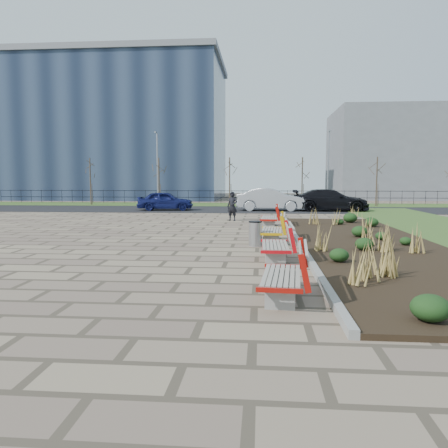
# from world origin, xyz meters

# --- Properties ---
(ground) EXTENTS (120.00, 120.00, 0.00)m
(ground) POSITION_xyz_m (0.00, 0.00, 0.00)
(ground) COLOR #84725A
(ground) RESTS_ON ground
(planting_bed) EXTENTS (4.50, 18.00, 0.10)m
(planting_bed) POSITION_xyz_m (6.25, 5.00, 0.05)
(planting_bed) COLOR black
(planting_bed) RESTS_ON ground
(planting_curb) EXTENTS (0.16, 18.00, 0.15)m
(planting_curb) POSITION_xyz_m (3.92, 5.00, 0.07)
(planting_curb) COLOR gray
(planting_curb) RESTS_ON ground
(grass_verge_far) EXTENTS (80.00, 5.00, 0.04)m
(grass_verge_far) POSITION_xyz_m (0.00, 28.00, 0.02)
(grass_verge_far) COLOR #33511E
(grass_verge_far) RESTS_ON ground
(road) EXTENTS (80.00, 7.00, 0.02)m
(road) POSITION_xyz_m (0.00, 22.00, 0.01)
(road) COLOR black
(road) RESTS_ON ground
(bench_a) EXTENTS (1.07, 2.17, 1.00)m
(bench_a) POSITION_xyz_m (3.00, -1.92, 0.50)
(bench_a) COLOR #A4110A
(bench_a) RESTS_ON ground
(bench_b) EXTENTS (0.91, 2.10, 1.00)m
(bench_b) POSITION_xyz_m (3.00, 1.90, 0.50)
(bench_b) COLOR red
(bench_b) RESTS_ON ground
(bench_c) EXTENTS (1.02, 2.15, 1.00)m
(bench_c) POSITION_xyz_m (3.00, 5.45, 0.50)
(bench_c) COLOR #DBA20B
(bench_c) RESTS_ON ground
(bench_d) EXTENTS (0.99, 2.14, 1.00)m
(bench_d) POSITION_xyz_m (3.00, 10.41, 0.50)
(bench_d) COLOR #B4120C
(bench_d) RESTS_ON ground
(litter_bin) EXTENTS (0.44, 0.44, 0.83)m
(litter_bin) POSITION_xyz_m (2.43, 4.56, 0.41)
(litter_bin) COLOR #B2B2B7
(litter_bin) RESTS_ON ground
(pedestrian) EXTENTS (0.67, 0.55, 1.57)m
(pedestrian) POSITION_xyz_m (1.08, 13.42, 0.79)
(pedestrian) COLOR black
(pedestrian) RESTS_ON ground
(car_blue) EXTENTS (4.12, 2.05, 1.35)m
(car_blue) POSITION_xyz_m (-4.21, 20.77, 0.69)
(car_blue) COLOR #121852
(car_blue) RESTS_ON road
(car_silver) EXTENTS (4.84, 1.74, 1.59)m
(car_silver) POSITION_xyz_m (3.31, 20.97, 0.81)
(car_silver) COLOR #A2A5AA
(car_silver) RESTS_ON road
(car_black) EXTENTS (5.31, 2.32, 1.52)m
(car_black) POSITION_xyz_m (7.47, 20.99, 0.78)
(car_black) COLOR black
(car_black) RESTS_ON road
(tree_a) EXTENTS (1.40, 1.40, 4.00)m
(tree_a) POSITION_xyz_m (-12.00, 26.50, 2.04)
(tree_a) COLOR #4C3D2D
(tree_a) RESTS_ON grass_verge_far
(tree_b) EXTENTS (1.40, 1.40, 4.00)m
(tree_b) POSITION_xyz_m (-6.00, 26.50, 2.04)
(tree_b) COLOR #4C3D2D
(tree_b) RESTS_ON grass_verge_far
(tree_c) EXTENTS (1.40, 1.40, 4.00)m
(tree_c) POSITION_xyz_m (0.00, 26.50, 2.04)
(tree_c) COLOR #4C3D2D
(tree_c) RESTS_ON grass_verge_far
(tree_d) EXTENTS (1.40, 1.40, 4.00)m
(tree_d) POSITION_xyz_m (6.00, 26.50, 2.04)
(tree_d) COLOR #4C3D2D
(tree_d) RESTS_ON grass_verge_far
(tree_e) EXTENTS (1.40, 1.40, 4.00)m
(tree_e) POSITION_xyz_m (12.00, 26.50, 2.04)
(tree_e) COLOR #4C3D2D
(tree_e) RESTS_ON grass_verge_far
(lamp_west) EXTENTS (0.24, 0.60, 6.00)m
(lamp_west) POSITION_xyz_m (-6.00, 26.00, 3.04)
(lamp_west) COLOR gray
(lamp_west) RESTS_ON grass_verge_far
(lamp_east) EXTENTS (0.24, 0.60, 6.00)m
(lamp_east) POSITION_xyz_m (8.00, 26.00, 3.04)
(lamp_east) COLOR gray
(lamp_east) RESTS_ON grass_verge_far
(railing_fence) EXTENTS (44.00, 0.10, 1.20)m
(railing_fence) POSITION_xyz_m (0.00, 29.50, 0.64)
(railing_fence) COLOR black
(railing_fence) RESTS_ON grass_verge_far
(building_glass) EXTENTS (40.00, 14.00, 15.00)m
(building_glass) POSITION_xyz_m (-22.00, 40.00, 7.50)
(building_glass) COLOR #192338
(building_glass) RESTS_ON ground
(building_grey) EXTENTS (18.00, 12.00, 10.00)m
(building_grey) POSITION_xyz_m (20.00, 42.00, 5.00)
(building_grey) COLOR slate
(building_grey) RESTS_ON ground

